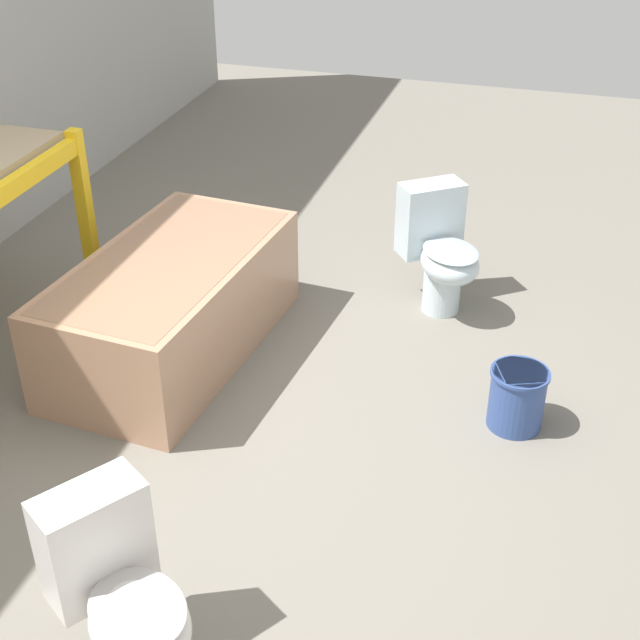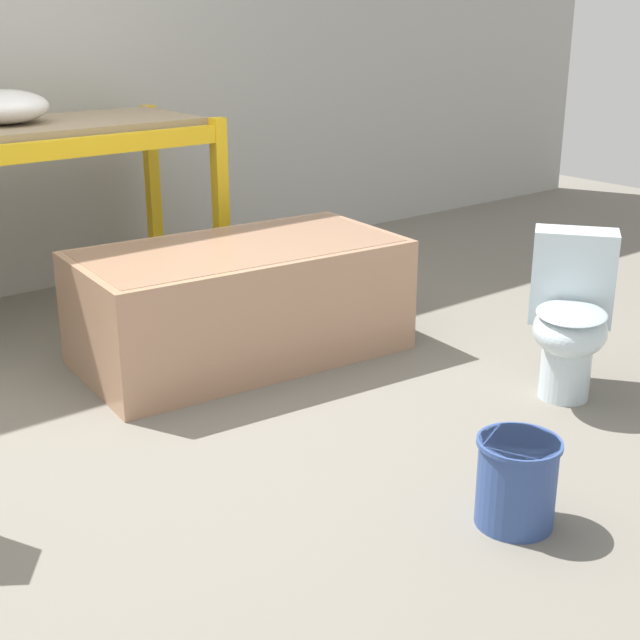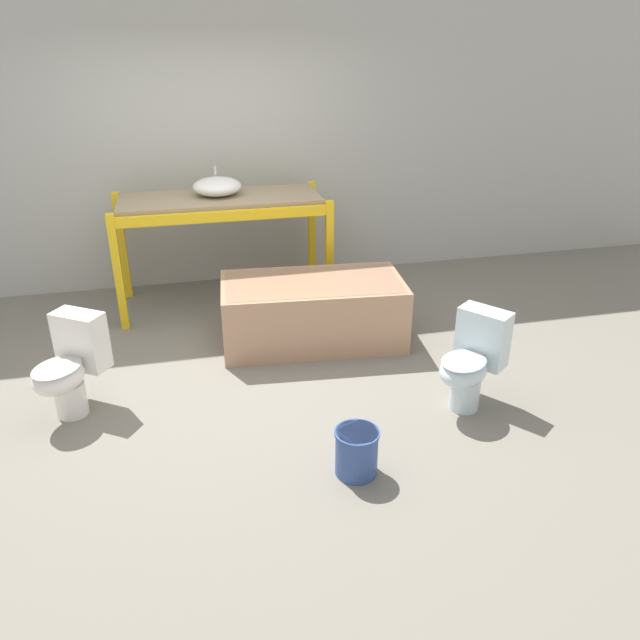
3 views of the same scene
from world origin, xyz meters
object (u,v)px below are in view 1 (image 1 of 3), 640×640
at_px(bathtub_main, 172,299).
at_px(toilet_near, 121,595).
at_px(toilet_far, 440,249).
at_px(bucket_white, 517,397).

relative_size(bathtub_main, toilet_near, 2.27).
bearing_deg(bathtub_main, toilet_near, -154.97).
distance_m(toilet_near, toilet_far, 2.83).
relative_size(toilet_near, bucket_white, 2.32).
xyz_separation_m(toilet_near, toilet_far, (2.77, -0.57, 0.00)).
bearing_deg(bucket_white, toilet_far, 28.99).
height_order(bathtub_main, toilet_near, toilet_near).
relative_size(toilet_far, bucket_white, 2.32).
distance_m(bathtub_main, toilet_near, 2.02).
height_order(toilet_near, toilet_far, same).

